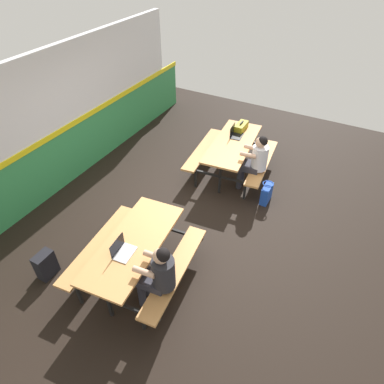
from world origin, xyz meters
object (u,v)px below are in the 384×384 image
object	(u,v)px
picnic_table_right	(232,149)
backpack_dark	(45,265)
student_further	(255,159)
tote_bag_bright	(267,193)
picnic_table_left	(135,250)
student_nearer	(158,273)
toolbox_grey	(241,127)
laptop_silver	(122,250)
laptop_dark	(235,134)

from	to	relation	value
picnic_table_right	backpack_dark	size ratio (longest dim) A/B	4.31
student_further	tote_bag_bright	size ratio (longest dim) A/B	2.81
picnic_table_left	student_nearer	xyz separation A→B (m)	(-0.26, -0.59, 0.13)
tote_bag_bright	student_nearer	bearing A→B (deg)	168.89
picnic_table_left	picnic_table_right	bearing A→B (deg)	-3.21
student_further	student_nearer	bearing A→B (deg)	176.70
picnic_table_left	toolbox_grey	world-z (taller)	toolbox_grey
laptop_silver	backpack_dark	distance (m)	1.40
student_nearer	laptop_dark	world-z (taller)	student_nearer
student_nearer	picnic_table_left	bearing A→B (deg)	65.86
picnic_table_left	backpack_dark	bearing A→B (deg)	117.62
picnic_table_right	tote_bag_bright	bearing A→B (deg)	-119.37
picnic_table_left	backpack_dark	xyz separation A→B (m)	(-0.64, 1.23, -0.36)
picnic_table_left	laptop_silver	xyz separation A→B (m)	(-0.22, 0.02, 0.21)
laptop_dark	tote_bag_bright	xyz separation A→B (m)	(-0.81, -1.04, -0.59)
picnic_table_right	student_nearer	distance (m)	3.43
laptop_silver	backpack_dark	xyz separation A→B (m)	(-0.42, 1.21, -0.57)
picnic_table_right	picnic_table_left	bearing A→B (deg)	176.79
picnic_table_right	student_further	distance (m)	0.67
picnic_table_right	backpack_dark	world-z (taller)	picnic_table_right
picnic_table_right	backpack_dark	distance (m)	4.05
toolbox_grey	laptop_silver	bearing A→B (deg)	178.05
student_further	backpack_dark	size ratio (longest dim) A/B	2.74
tote_bag_bright	backpack_dark	bearing A→B (deg)	143.75
student_nearer	tote_bag_bright	size ratio (longest dim) A/B	2.81
student_nearer	tote_bag_bright	distance (m)	2.96
laptop_silver	laptop_dark	world-z (taller)	same
toolbox_grey	laptop_dark	bearing A→B (deg)	178.75
student_further	laptop_dark	xyz separation A→B (m)	(0.56, 0.65, 0.08)
backpack_dark	toolbox_grey	bearing A→B (deg)	-17.17
laptop_dark	toolbox_grey	bearing A→B (deg)	-1.25
backpack_dark	tote_bag_bright	distance (m)	4.02
student_further	toolbox_grey	world-z (taller)	student_further
laptop_silver	tote_bag_bright	distance (m)	3.11
student_nearer	student_further	world-z (taller)	same
backpack_dark	picnic_table_right	bearing A→B (deg)	-20.35
laptop_dark	laptop_silver	bearing A→B (deg)	178.00
picnic_table_right	toolbox_grey	bearing A→B (deg)	5.76
student_further	tote_bag_bright	world-z (taller)	student_further
student_nearer	backpack_dark	xyz separation A→B (m)	(-0.38, 1.81, -0.49)
picnic_table_right	student_nearer	world-z (taller)	student_nearer
picnic_table_left	toolbox_grey	bearing A→B (deg)	-1.83
laptop_dark	picnic_table_left	bearing A→B (deg)	178.12
toolbox_grey	picnic_table_right	bearing A→B (deg)	-174.24
laptop_silver	toolbox_grey	xyz separation A→B (m)	(3.94, -0.13, 0.02)
student_further	tote_bag_bright	xyz separation A→B (m)	(-0.25, -0.38, -0.51)
student_further	tote_bag_bright	bearing A→B (deg)	-123.46
picnic_table_left	student_further	distance (m)	2.95
laptop_silver	backpack_dark	bearing A→B (deg)	109.10
student_further	laptop_dark	size ratio (longest dim) A/B	3.55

